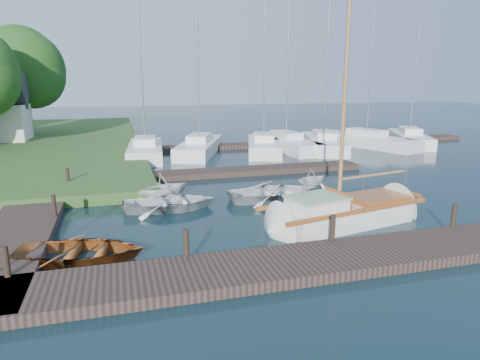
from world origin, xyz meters
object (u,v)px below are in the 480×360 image
object	(u,v)px
tender_c	(274,190)
marina_boat_0	(145,149)
dinghy	(80,248)
tender_d	(313,176)
mooring_post_2	(333,228)
marina_boat_5	(366,140)
mooring_post_5	(68,177)
marina_boat_1	(199,146)
marina_boat_3	(286,142)
sailboat	(346,214)
marina_boat_6	(409,138)
marina_boat_4	(323,142)
mooring_post_3	(454,216)
marina_boat_2	(264,145)
mooring_post_0	(6,262)
tender_b	(164,185)
mooring_post_4	(54,206)
tender_a	(170,200)
mooring_post_1	(186,243)
tree_7	(25,68)

from	to	relation	value
tender_c	marina_boat_0	distance (m)	13.40
dinghy	tender_d	bearing A→B (deg)	-45.36
mooring_post_2	tender_c	bearing A→B (deg)	86.83
tender_d	marina_boat_5	xyz separation A→B (m)	(9.93, 10.95, 0.07)
tender_d	marina_boat_0	distance (m)	13.01
mooring_post_5	tender_c	world-z (taller)	mooring_post_5
tender_c	marina_boat_1	world-z (taller)	marina_boat_1
marina_boat_0	marina_boat_3	size ratio (longest dim) A/B	0.79
sailboat	marina_boat_6	xyz separation A→B (m)	(15.43, 16.72, 0.21)
marina_boat_4	marina_boat_5	xyz separation A→B (m)	(3.96, 0.37, -0.01)
mooring_post_3	marina_boat_2	xyz separation A→B (m)	(-0.36, 18.24, -0.12)
sailboat	tender_c	distance (m)	4.02
mooring_post_0	tender_d	xyz separation A→B (m)	(12.06, 7.79, -0.21)
mooring_post_0	mooring_post_3	size ratio (longest dim) A/B	1.00
tender_c	tender_b	bearing A→B (deg)	72.23
marina_boat_2	marina_boat_6	world-z (taller)	marina_boat_2
mooring_post_4	sailboat	size ratio (longest dim) A/B	0.08
mooring_post_0	marina_boat_6	xyz separation A→B (m)	(26.14, 18.87, -0.14)
tender_a	mooring_post_5	bearing A→B (deg)	45.73
marina_boat_4	mooring_post_1	bearing A→B (deg)	160.59
mooring_post_2	tender_c	distance (m)	5.94
mooring_post_3	marina_boat_0	xyz separation A→B (m)	(-8.84, 18.48, -0.13)
tender_c	marina_boat_4	size ratio (longest dim) A/B	0.36
tender_a	tender_d	world-z (taller)	tender_d
tender_c	mooring_post_4	bearing A→B (deg)	94.86
tender_d	marina_boat_3	world-z (taller)	marina_boat_3
mooring_post_4	mooring_post_5	xyz separation A→B (m)	(0.00, 5.00, 0.00)
tender_a	mooring_post_4	bearing A→B (deg)	100.56
mooring_post_1	marina_boat_6	size ratio (longest dim) A/B	0.09
tender_c	tree_7	bearing A→B (deg)	27.73
tender_c	marina_boat_6	distance (m)	21.22
marina_boat_6	marina_boat_4	bearing A→B (deg)	118.43
mooring_post_4	tender_c	xyz separation A→B (m)	(8.83, 0.92, -0.28)
marina_boat_1	marina_boat_2	bearing A→B (deg)	-78.41
mooring_post_3	marina_boat_0	size ratio (longest dim) A/B	0.08
mooring_post_5	marina_boat_2	size ratio (longest dim) A/B	0.07
mooring_post_2	tender_b	xyz separation A→B (m)	(-4.30, 7.31, -0.05)
marina_boat_1	tender_d	bearing A→B (deg)	-141.41
marina_boat_6	tree_7	bearing A→B (deg)	93.16
mooring_post_2	marina_boat_5	bearing A→B (deg)	55.27
mooring_post_5	tender_a	world-z (taller)	mooring_post_5
tender_c	tender_d	xyz separation A→B (m)	(2.74, 1.87, 0.07)
mooring_post_0	marina_boat_3	world-z (taller)	marina_boat_3
marina_boat_1	marina_boat_3	xyz separation A→B (m)	(6.70, -0.00, 0.03)
mooring_post_1	mooring_post_4	xyz separation A→B (m)	(-4.00, 5.00, 0.00)
mooring_post_2	tender_d	distance (m)	8.37
dinghy	tree_7	world-z (taller)	tree_7
marina_boat_0	marina_boat_1	xyz separation A→B (m)	(3.86, 0.53, -0.01)
marina_boat_2	marina_boat_6	size ratio (longest dim) A/B	1.25
sailboat	mooring_post_2	bearing A→B (deg)	-140.37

